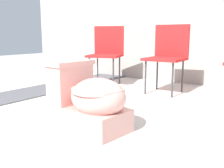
# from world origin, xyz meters

# --- Properties ---
(ground_plane) EXTENTS (14.00, 14.00, 0.00)m
(ground_plane) POSITION_xyz_m (0.00, 0.00, 0.00)
(ground_plane) COLOR #B7B2A8
(gravel_strip) EXTENTS (0.56, 8.00, 0.01)m
(gravel_strip) POSITION_xyz_m (-1.14, 0.50, 0.01)
(gravel_strip) COLOR #4C4C51
(gravel_strip) RESTS_ON ground
(toilet) EXTENTS (0.67, 0.44, 0.52)m
(toilet) POSITION_xyz_m (0.29, 0.27, 0.22)
(toilet) COLOR #E09E93
(toilet) RESTS_ON ground
(folding_chair_left) EXTENTS (0.56, 0.56, 0.83)m
(folding_chair_left) POSITION_xyz_m (-0.73, 1.86, 0.51)
(folding_chair_left) COLOR red
(folding_chair_left) RESTS_ON ground
(folding_chair_middle) EXTENTS (0.45, 0.45, 0.83)m
(folding_chair_middle) POSITION_xyz_m (0.21, 1.87, 0.51)
(folding_chair_middle) COLOR red
(folding_chair_middle) RESTS_ON ground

